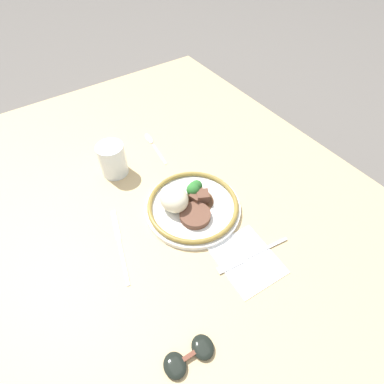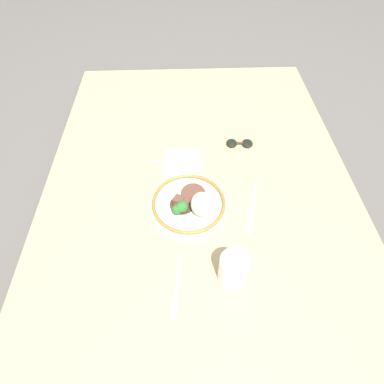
{
  "view_description": "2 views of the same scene",
  "coord_description": "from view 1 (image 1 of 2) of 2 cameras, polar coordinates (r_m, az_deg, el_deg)",
  "views": [
    {
      "loc": [
        -0.34,
        0.23,
        0.66
      ],
      "look_at": [
        0.08,
        -0.06,
        0.08
      ],
      "focal_mm": 28.0,
      "sensor_mm": 36.0,
      "label": 1
    },
    {
      "loc": [
        0.61,
        -0.05,
        0.82
      ],
      "look_at": [
        0.03,
        -0.03,
        0.09
      ],
      "focal_mm": 28.0,
      "sensor_mm": 36.0,
      "label": 2
    }
  ],
  "objects": [
    {
      "name": "ground_plane",
      "position": [
        0.78,
        -0.18,
        -8.99
      ],
      "size": [
        8.0,
        8.0,
        0.0
      ],
      "primitive_type": "plane",
      "color": "#5B5651"
    },
    {
      "name": "dining_table",
      "position": [
        0.76,
        -0.18,
        -8.1
      ],
      "size": [
        1.57,
        1.04,
        0.04
      ],
      "color": "tan",
      "rests_on": "ground"
    },
    {
      "name": "napkin",
      "position": [
        0.71,
        10.44,
        -12.59
      ],
      "size": [
        0.15,
        0.13,
        0.0
      ],
      "color": "white",
      "rests_on": "dining_table"
    },
    {
      "name": "plate",
      "position": [
        0.77,
        -0.28,
        -2.28
      ],
      "size": [
        0.25,
        0.25,
        0.08
      ],
      "color": "white",
      "rests_on": "dining_table"
    },
    {
      "name": "juice_glass",
      "position": [
        0.87,
        -14.81,
        5.68
      ],
      "size": [
        0.07,
        0.07,
        0.1
      ],
      "color": "yellow",
      "rests_on": "dining_table"
    },
    {
      "name": "fork",
      "position": [
        0.71,
        10.36,
        -12.19
      ],
      "size": [
        0.04,
        0.19,
        0.0
      ],
      "rotation": [
        0.0,
        0.0,
        1.43
      ],
      "color": "silver",
      "rests_on": "napkin"
    },
    {
      "name": "knife",
      "position": [
        0.74,
        -13.66,
        -9.2
      ],
      "size": [
        0.21,
        0.07,
        0.0
      ],
      "rotation": [
        0.0,
        0.0,
        -0.27
      ],
      "color": "silver",
      "rests_on": "dining_table"
    },
    {
      "name": "spoon",
      "position": [
        0.98,
        -7.74,
        9.41
      ],
      "size": [
        0.16,
        0.03,
        0.01
      ],
      "rotation": [
        0.0,
        0.0,
        -0.12
      ],
      "color": "silver",
      "rests_on": "dining_table"
    },
    {
      "name": "sunglasses",
      "position": [
        0.62,
        -0.56,
        -28.79
      ],
      "size": [
        0.05,
        0.1,
        0.01
      ],
      "rotation": [
        0.0,
        0.0,
        -0.06
      ],
      "color": "black",
      "rests_on": "dining_table"
    }
  ]
}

